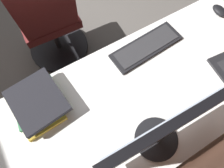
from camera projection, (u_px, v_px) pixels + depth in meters
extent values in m
plane|color=#59544F|center=(23.00, 3.00, 2.23)|extent=(5.21, 5.21, 0.00)
cube|color=white|center=(117.00, 111.00, 0.98)|extent=(2.14, 0.71, 0.03)
cylinder|color=silver|center=(202.00, 33.00, 1.62)|extent=(0.05, 0.05, 0.70)
cube|color=white|center=(72.00, 159.00, 1.23)|extent=(0.40, 0.50, 0.69)
cube|color=silver|center=(55.00, 124.00, 1.32)|extent=(0.37, 0.01, 0.61)
cylinder|color=black|center=(156.00, 139.00, 0.90)|extent=(0.20, 0.20, 0.01)
cylinder|color=black|center=(159.00, 137.00, 0.85)|extent=(0.04, 0.04, 0.10)
cube|color=black|center=(171.00, 128.00, 0.67)|extent=(0.57, 0.05, 0.28)
cube|color=#B2BCCC|center=(168.00, 124.00, 0.68)|extent=(0.52, 0.02, 0.25)
cube|color=black|center=(146.00, 47.00, 1.10)|extent=(0.43, 0.16, 0.02)
cube|color=#2D2D30|center=(146.00, 46.00, 1.09)|extent=(0.38, 0.13, 0.00)
ellipsoid|color=black|center=(220.00, 11.00, 1.20)|extent=(0.06, 0.10, 0.03)
cube|color=gold|center=(36.00, 105.00, 0.96)|extent=(0.21, 0.30, 0.02)
cube|color=#3D8456|center=(37.00, 102.00, 0.94)|extent=(0.23, 0.25, 0.03)
cube|color=black|center=(37.00, 101.00, 0.91)|extent=(0.25, 0.28, 0.03)
cube|color=maroon|center=(47.00, 16.00, 1.56)|extent=(0.46, 0.44, 0.07)
cube|color=maroon|center=(44.00, 6.00, 1.22)|extent=(0.40, 0.15, 0.50)
cylinder|color=black|center=(54.00, 34.00, 1.76)|extent=(0.05, 0.05, 0.37)
cylinder|color=black|center=(59.00, 47.00, 1.94)|extent=(0.56, 0.56, 0.03)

